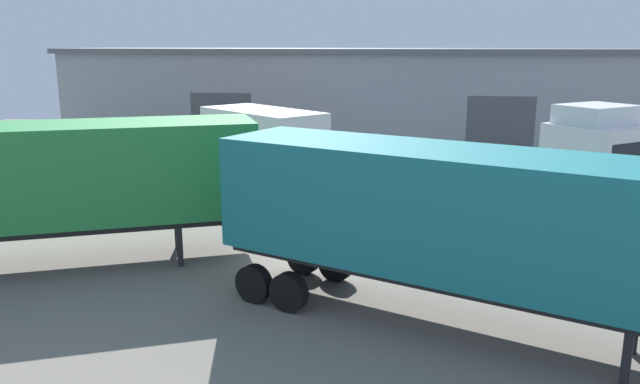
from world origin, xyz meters
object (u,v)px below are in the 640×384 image
tractor_unit_white (582,175)px  box_truck_red (252,147)px  container_trailer_blue (463,218)px  container_trailer_green (31,179)px

tractor_unit_white → box_truck_red: (-11.77, 4.02, -0.02)m
tractor_unit_white → container_trailer_blue: (-4.27, -7.50, 0.53)m
box_truck_red → container_trailer_green: bearing=109.6°
container_trailer_blue → box_truck_red: (-7.50, 11.52, -0.56)m
container_trailer_blue → container_trailer_green: bearing=-168.0°
tractor_unit_white → container_trailer_blue: size_ratio=0.61×
tractor_unit_white → container_trailer_green: (-15.38, -5.36, 0.56)m
tractor_unit_white → container_trailer_green: tractor_unit_white is taller
container_trailer_blue → box_truck_red: size_ratio=1.57×
container_trailer_blue → box_truck_red: 13.76m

